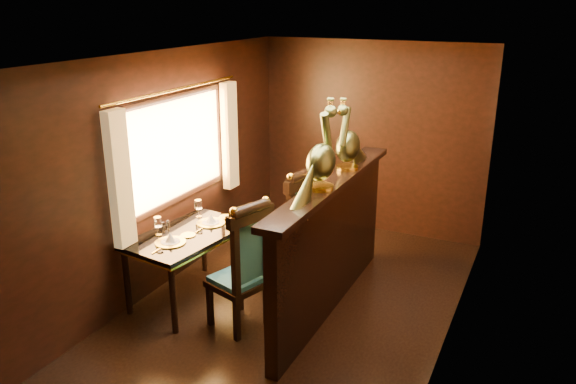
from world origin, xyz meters
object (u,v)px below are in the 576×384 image
(chair_left, at_px, (246,264))
(peacock_right, at_px, (349,133))
(chair_right, at_px, (296,228))
(dining_table, at_px, (188,239))
(peacock_left, at_px, (321,146))

(chair_left, relative_size, peacock_right, 1.76)
(chair_right, bearing_deg, peacock_right, 34.87)
(dining_table, bearing_deg, chair_right, 43.41)
(dining_table, distance_m, chair_right, 1.11)
(peacock_left, bearing_deg, dining_table, -173.52)
(chair_left, bearing_deg, peacock_right, 81.18)
(dining_table, bearing_deg, peacock_right, 39.58)
(dining_table, distance_m, peacock_left, 1.76)
(peacock_left, height_order, peacock_right, peacock_left)
(dining_table, xyz_separation_m, chair_left, (0.82, -0.26, 0.01))
(dining_table, height_order, chair_left, chair_left)
(chair_left, relative_size, peacock_left, 1.65)
(dining_table, bearing_deg, chair_left, -9.67)
(peacock_left, relative_size, peacock_right, 1.07)
(peacock_left, bearing_deg, peacock_right, 90.00)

